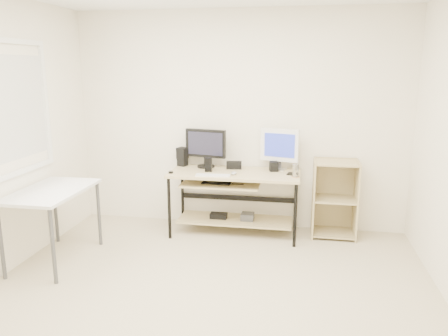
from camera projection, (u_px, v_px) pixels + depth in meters
The scene contains 16 objects.
room at pixel (186, 148), 3.39m from camera, with size 4.01×4.01×2.62m.
desk at pixel (232, 189), 5.10m from camera, with size 1.50×0.65×0.75m.
side_table at pixel (52, 197), 4.33m from camera, with size 0.60×1.00×0.75m.
shelf_unit at pixel (334, 198), 5.07m from camera, with size 0.50×0.40×0.90m.
black_monitor at pixel (206, 146), 5.24m from camera, with size 0.50×0.21×0.46m.
white_imac at pixel (279, 146), 5.10m from camera, with size 0.45×0.16×0.49m.
keyboard at pixel (213, 175), 4.87m from camera, with size 0.39×0.11×0.01m, color white.
mouse at pixel (234, 173), 4.92m from camera, with size 0.06×0.10×0.03m, color #B0B0B5.
center_speaker at pixel (234, 165), 5.20m from camera, with size 0.18×0.08×0.09m, color black.
speaker_left at pixel (182, 156), 5.35m from camera, with size 0.14×0.14×0.23m.
speaker_right at pixel (274, 166), 5.08m from camera, with size 0.09×0.09×0.11m, color black.
audio_controller at pixel (208, 165), 5.05m from camera, with size 0.08×0.05×0.16m, color black.
volume_puck at pixel (171, 172), 4.99m from camera, with size 0.05×0.05×0.02m, color black.
smartphone at pixel (291, 174), 4.95m from camera, with size 0.07×0.13×0.01m, color black.
coaster at pixel (295, 177), 4.82m from camera, with size 0.09×0.09×0.01m, color #A6744B.
drinking_glass at pixel (296, 170), 4.81m from camera, with size 0.07×0.07×0.14m, color white.
Camera 1 is at (0.73, -3.20, 1.93)m, focal length 35.00 mm.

